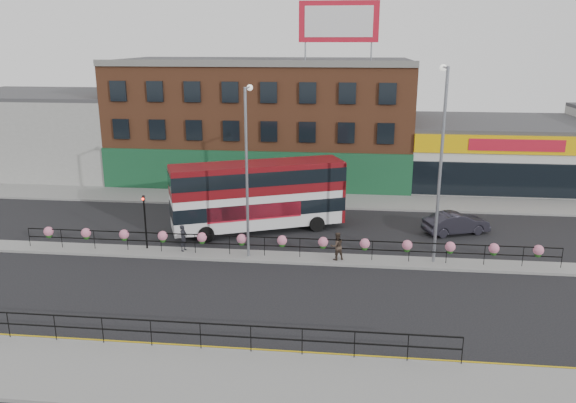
# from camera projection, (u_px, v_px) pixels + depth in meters

# --- Properties ---
(ground) EXTENTS (120.00, 120.00, 0.00)m
(ground) POSITION_uv_depth(u_px,v_px,m) (282.00, 259.00, 31.58)
(ground) COLOR black
(ground) RESTS_ON ground
(south_pavement) EXTENTS (60.00, 4.00, 0.15)m
(south_pavement) POSITION_uv_depth(u_px,v_px,m) (242.00, 381.00, 20.10)
(south_pavement) COLOR gray
(south_pavement) RESTS_ON ground
(north_pavement) EXTENTS (60.00, 4.00, 0.15)m
(north_pavement) POSITION_uv_depth(u_px,v_px,m) (301.00, 200.00, 43.02)
(north_pavement) COLOR gray
(north_pavement) RESTS_ON ground
(median) EXTENTS (60.00, 1.60, 0.15)m
(median) POSITION_uv_depth(u_px,v_px,m) (282.00, 257.00, 31.56)
(median) COLOR gray
(median) RESTS_ON ground
(yellow_line_inner) EXTENTS (60.00, 0.10, 0.01)m
(yellow_line_inner) POSITION_uv_depth(u_px,v_px,m) (253.00, 349.00, 22.31)
(yellow_line_inner) COLOR gold
(yellow_line_inner) RESTS_ON ground
(yellow_line_outer) EXTENTS (60.00, 0.10, 0.01)m
(yellow_line_outer) POSITION_uv_depth(u_px,v_px,m) (252.00, 351.00, 22.14)
(yellow_line_outer) COLOR gold
(yellow_line_outer) RESTS_ON ground
(brick_building) EXTENTS (25.00, 12.21, 10.30)m
(brick_building) POSITION_uv_depth(u_px,v_px,m) (264.00, 119.00, 49.66)
(brick_building) COLOR brown
(brick_building) RESTS_ON ground
(supermarket) EXTENTS (15.00, 12.25, 5.30)m
(supermarket) POSITION_uv_depth(u_px,v_px,m) (495.00, 152.00, 48.17)
(supermarket) COLOR silver
(supermarket) RESTS_ON ground
(warehouse_west) EXTENTS (15.50, 12.00, 7.30)m
(warehouse_west) POSITION_uv_depth(u_px,v_px,m) (50.00, 132.00, 52.25)
(warehouse_west) COLOR #989894
(warehouse_west) RESTS_ON ground
(billboard) EXTENTS (6.00, 0.29, 4.40)m
(billboard) POSITION_uv_depth(u_px,v_px,m) (339.00, 22.00, 41.99)
(billboard) COLOR red
(billboard) RESTS_ON brick_building
(median_railing) EXTENTS (30.04, 0.56, 1.23)m
(median_railing) POSITION_uv_depth(u_px,v_px,m) (282.00, 241.00, 31.29)
(median_railing) COLOR black
(median_railing) RESTS_ON median
(south_railing) EXTENTS (20.04, 0.05, 1.12)m
(south_railing) POSITION_uv_depth(u_px,v_px,m) (200.00, 330.00, 21.88)
(south_railing) COLOR black
(south_railing) RESTS_ON south_pavement
(double_decker_bus) EXTENTS (11.13, 6.60, 4.44)m
(double_decker_bus) POSITION_uv_depth(u_px,v_px,m) (259.00, 189.00, 35.58)
(double_decker_bus) COLOR silver
(double_decker_bus) RESTS_ON ground
(car) EXTENTS (4.18, 5.11, 1.37)m
(car) POSITION_uv_depth(u_px,v_px,m) (456.00, 223.00, 35.57)
(car) COLOR #26242E
(car) RESTS_ON ground
(pedestrian_a) EXTENTS (0.74, 0.64, 1.54)m
(pedestrian_a) POSITION_uv_depth(u_px,v_px,m) (183.00, 238.00, 32.19)
(pedestrian_a) COLOR black
(pedestrian_a) RESTS_ON median
(pedestrian_b) EXTENTS (1.23, 1.19, 1.57)m
(pedestrian_b) POSITION_uv_depth(u_px,v_px,m) (337.00, 246.00, 30.87)
(pedestrian_b) COLOR #3B2E25
(pedestrian_b) RESTS_ON median
(lamp_column_west) EXTENTS (0.34, 1.65, 9.39)m
(lamp_column_west) POSITION_uv_depth(u_px,v_px,m) (247.00, 158.00, 30.29)
(lamp_column_west) COLOR gray
(lamp_column_west) RESTS_ON median
(lamp_column_east) EXTENTS (0.38, 1.84, 10.48)m
(lamp_column_east) POSITION_uv_depth(u_px,v_px,m) (441.00, 149.00, 29.33)
(lamp_column_east) COLOR gray
(lamp_column_east) RESTS_ON median
(traffic_light_median) EXTENTS (0.15, 0.28, 3.65)m
(traffic_light_median) POSITION_uv_depth(u_px,v_px,m) (144.00, 210.00, 32.12)
(traffic_light_median) COLOR black
(traffic_light_median) RESTS_ON median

